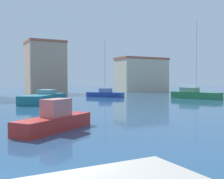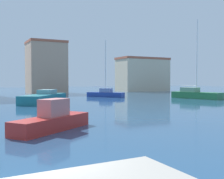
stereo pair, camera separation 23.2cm
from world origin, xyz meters
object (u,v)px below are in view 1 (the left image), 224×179
(motorboat_teal_distant_north, at_px, (44,98))
(motorboat_red_far_right, at_px, (55,120))
(sailboat_green_far_left, at_px, (195,94))
(sailboat_blue_center_channel, at_px, (105,93))

(motorboat_teal_distant_north, bearing_deg, motorboat_red_far_right, -102.32)
(sailboat_green_far_left, xyz_separation_m, motorboat_teal_distant_north, (-21.01, 2.51, -0.08))
(sailboat_blue_center_channel, relative_size, motorboat_teal_distant_north, 1.08)
(sailboat_green_far_left, distance_m, motorboat_red_far_right, 29.24)
(sailboat_green_far_left, xyz_separation_m, motorboat_red_far_right, (-24.90, -15.33, -0.09))
(motorboat_teal_distant_north, bearing_deg, sailboat_blue_center_channel, 30.81)
(sailboat_green_far_left, relative_size, motorboat_red_far_right, 2.30)
(sailboat_blue_center_channel, distance_m, motorboat_red_far_right, 28.82)
(motorboat_red_far_right, relative_size, motorboat_teal_distant_north, 0.60)
(motorboat_red_far_right, bearing_deg, motorboat_teal_distant_north, 77.68)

